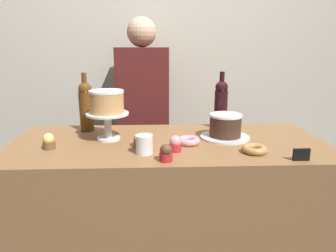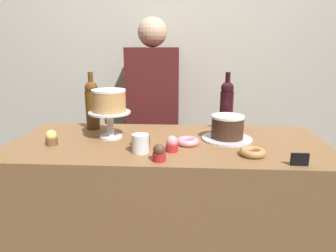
{
  "view_description": "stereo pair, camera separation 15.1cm",
  "coord_description": "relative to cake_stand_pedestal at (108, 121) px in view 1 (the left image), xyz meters",
  "views": [
    {
      "loc": [
        -0.06,
        -1.47,
        1.41
      ],
      "look_at": [
        0.0,
        0.0,
        1.02
      ],
      "focal_mm": 32.72,
      "sensor_mm": 36.0,
      "label": 1
    },
    {
      "loc": [
        0.09,
        -1.46,
        1.41
      ],
      "look_at": [
        0.0,
        0.0,
        1.02
      ],
      "focal_mm": 32.72,
      "sensor_mm": 36.0,
      "label": 2
    }
  ],
  "objects": [
    {
      "name": "cake_stand_pedestal",
      "position": [
        0.0,
        0.0,
        0.0
      ],
      "size": [
        0.21,
        0.21,
        0.14
      ],
      "color": "silver",
      "rests_on": "display_counter"
    },
    {
      "name": "donut_maple",
      "position": [
        0.68,
        -0.23,
        -0.08
      ],
      "size": [
        0.11,
        0.11,
        0.03
      ],
      "color": "#B27F47",
      "rests_on": "display_counter"
    },
    {
      "name": "barista_figure",
      "position": [
        0.15,
        0.64,
        -0.2
      ],
      "size": [
        0.36,
        0.22,
        1.6
      ],
      "color": "black",
      "rests_on": "ground_plane"
    },
    {
      "name": "back_wall",
      "position": [
        0.3,
        0.87,
        0.26
      ],
      "size": [
        6.0,
        0.05,
        2.6
      ],
      "color": "#BCB7A8",
      "rests_on": "ground_plane"
    },
    {
      "name": "chocolate_round_cake",
      "position": [
        0.6,
        0.0,
        -0.03
      ],
      "size": [
        0.16,
        0.16,
        0.12
      ],
      "color": "#3D2619",
      "rests_on": "silver_serving_platter"
    },
    {
      "name": "donut_pink",
      "position": [
        0.4,
        -0.09,
        -0.08
      ],
      "size": [
        0.11,
        0.11,
        0.03
      ],
      "color": "pink",
      "rests_on": "display_counter"
    },
    {
      "name": "cupcake_strawberry",
      "position": [
        0.33,
        -0.2,
        -0.06
      ],
      "size": [
        0.06,
        0.06,
        0.07
      ],
      "color": "red",
      "rests_on": "display_counter"
    },
    {
      "name": "silver_serving_platter",
      "position": [
        0.6,
        0.0,
        -0.09
      ],
      "size": [
        0.25,
        0.25,
        0.01
      ],
      "color": "silver",
      "rests_on": "display_counter"
    },
    {
      "name": "coffee_cup_ceramic",
      "position": [
        0.19,
        -0.22,
        -0.05
      ],
      "size": [
        0.08,
        0.08,
        0.08
      ],
      "color": "white",
      "rests_on": "display_counter"
    },
    {
      "name": "wine_bottle_amber",
      "position": [
        -0.14,
        0.17,
        0.05
      ],
      "size": [
        0.08,
        0.08,
        0.33
      ],
      "color": "#5B3814",
      "rests_on": "display_counter"
    },
    {
      "name": "display_counter",
      "position": [
        0.3,
        -0.05,
        -0.57
      ],
      "size": [
        1.57,
        0.68,
        0.94
      ],
      "color": "brown",
      "rests_on": "ground_plane"
    },
    {
      "name": "wine_bottle_dark_red",
      "position": [
        0.62,
        0.21,
        0.05
      ],
      "size": [
        0.08,
        0.08,
        0.33
      ],
      "color": "black",
      "rests_on": "display_counter"
    },
    {
      "name": "white_layer_cake",
      "position": [
        0.0,
        0.0,
        0.1
      ],
      "size": [
        0.17,
        0.17,
        0.11
      ],
      "color": "tan",
      "rests_on": "cake_stand_pedestal"
    },
    {
      "name": "price_sign_chalkboard",
      "position": [
        0.85,
        -0.34,
        -0.07
      ],
      "size": [
        0.07,
        0.01,
        0.05
      ],
      "color": "black",
      "rests_on": "display_counter"
    },
    {
      "name": "cookie_stack",
      "position": [
        0.18,
        -0.12,
        -0.07
      ],
      "size": [
        0.08,
        0.08,
        0.04
      ],
      "color": "brown",
      "rests_on": "display_counter"
    },
    {
      "name": "cupcake_lemon",
      "position": [
        -0.26,
        -0.14,
        -0.06
      ],
      "size": [
        0.06,
        0.06,
        0.07
      ],
      "color": "brown",
      "rests_on": "display_counter"
    },
    {
      "name": "cupcake_chocolate",
      "position": [
        0.28,
        -0.32,
        -0.06
      ],
      "size": [
        0.06,
        0.06,
        0.07
      ],
      "color": "red",
      "rests_on": "display_counter"
    }
  ]
}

